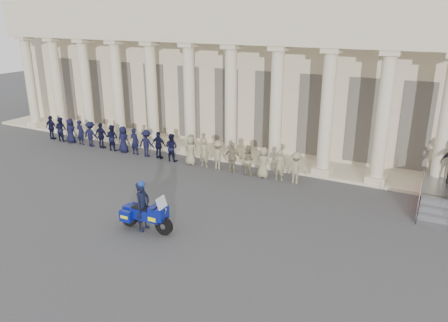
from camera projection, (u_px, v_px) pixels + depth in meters
ground at (167, 223)px, 17.12m from camera, size 90.00×90.00×0.00m
building at (296, 67)px, 28.00m from camera, size 40.00×12.50×9.00m
officer_rank at (156, 145)px, 24.46m from camera, size 17.45×0.59×1.56m
motorcycle at (146, 214)px, 16.34m from camera, size 2.33×0.95×1.49m
rider at (143, 206)px, 16.28m from camera, size 0.47×0.71×1.99m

